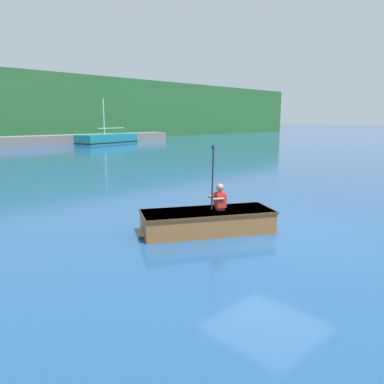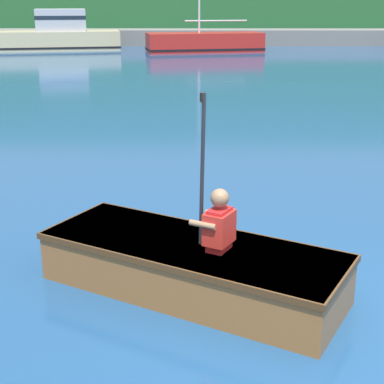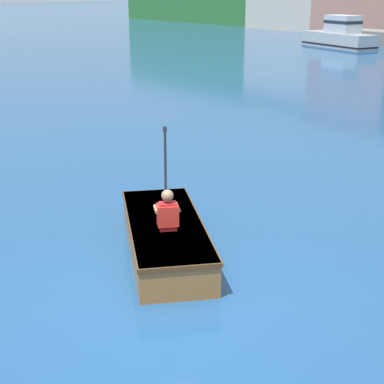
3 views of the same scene
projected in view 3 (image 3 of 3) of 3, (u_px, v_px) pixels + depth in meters
ground_plane at (169, 304)px, 7.30m from camera, size 300.00×300.00×0.00m
moored_boat_dock_center_near at (340, 36)px, 38.32m from camera, size 5.86×2.85×2.02m
rowboat_foreground at (165, 234)px, 8.64m from camera, size 3.08×2.36×0.50m
person_paddler at (168, 211)px, 8.18m from camera, size 0.44×0.44×1.44m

